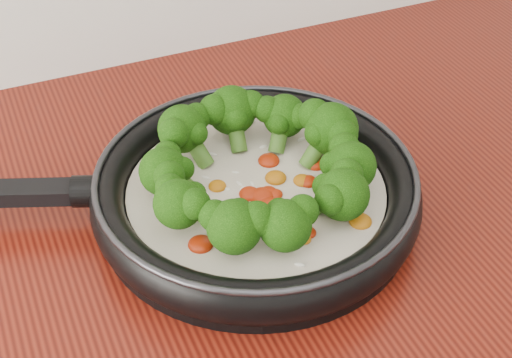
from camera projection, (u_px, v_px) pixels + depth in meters
name	position (u px, v px, depth m)	size (l,w,h in m)	color
skillet	(254.00, 187.00, 0.81)	(0.59, 0.46, 0.10)	black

